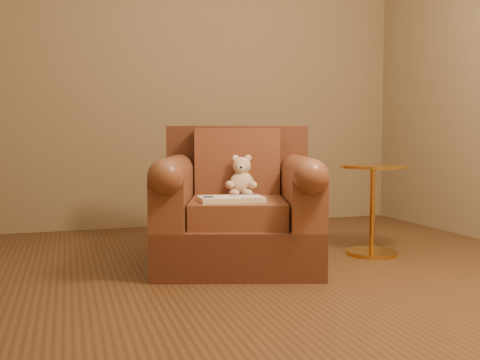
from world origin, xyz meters
name	(u,v)px	position (x,y,z in m)	size (l,w,h in m)	color
floor	(260,284)	(0.00, 0.00, 0.00)	(4.00, 4.00, 0.00)	#55351D
armchair	(238,210)	(0.04, 0.49, 0.32)	(1.14, 1.11, 0.83)	#562D1C
teddy_bear	(242,180)	(0.08, 0.55, 0.49)	(0.19, 0.22, 0.26)	beige
guidebook	(231,199)	(-0.06, 0.31, 0.41)	(0.37, 0.24, 0.03)	beige
side_table	(372,207)	(0.93, 0.44, 0.31)	(0.41, 0.41, 0.58)	gold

